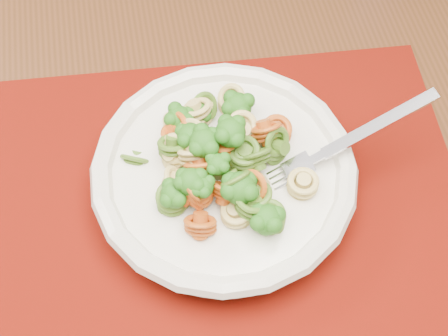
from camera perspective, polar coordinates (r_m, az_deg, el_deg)
dining_table at (r=0.74m, az=1.84°, el=2.80°), size 1.63×1.39×0.74m
placemat at (r=0.58m, az=0.12°, el=-3.70°), size 0.56×0.52×0.00m
pasta_bowl at (r=0.57m, az=0.00°, el=-0.59°), size 0.24×0.24×0.05m
pasta_broccoli_heap at (r=0.55m, az=-0.00°, el=0.32°), size 0.21×0.21×0.06m
fork at (r=0.55m, az=6.80°, el=0.04°), size 0.18×0.07×0.08m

